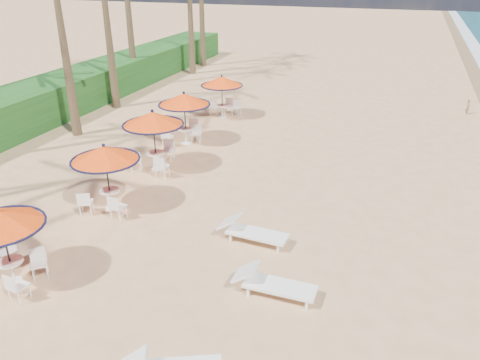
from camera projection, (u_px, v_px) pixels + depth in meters
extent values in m
plane|color=tan|center=(201.00, 324.00, 10.33)|extent=(160.00, 160.00, 0.00)
cube|color=#194716|center=(42.00, 102.00, 23.41)|extent=(3.00, 40.00, 1.80)
cylinder|color=black|center=(6.00, 247.00, 11.25)|extent=(0.04, 0.04, 2.04)
torus|color=black|center=(1.00, 226.00, 11.00)|extent=(2.05, 2.05, 0.06)
cylinder|color=white|center=(10.00, 262.00, 11.42)|extent=(0.62, 0.62, 0.04)
cylinder|color=white|center=(12.00, 271.00, 11.55)|extent=(0.07, 0.07, 0.62)
cylinder|color=black|center=(108.00, 178.00, 14.72)|extent=(0.05, 0.05, 2.15)
cone|color=#FF4E16|center=(105.00, 153.00, 14.36)|extent=(2.15, 2.15, 0.47)
torus|color=black|center=(105.00, 160.00, 14.45)|extent=(2.15, 2.15, 0.07)
sphere|color=black|center=(103.00, 145.00, 14.25)|extent=(0.11, 0.11, 0.11)
cylinder|color=white|center=(109.00, 191.00, 14.90)|extent=(0.65, 0.65, 0.04)
cylinder|color=white|center=(111.00, 199.00, 15.03)|extent=(0.07, 0.07, 0.65)
cylinder|color=black|center=(155.00, 141.00, 17.52)|extent=(0.05, 0.05, 2.29)
cone|color=#FF4E16|center=(153.00, 118.00, 17.14)|extent=(2.29, 2.29, 0.50)
torus|color=black|center=(153.00, 124.00, 17.23)|extent=(2.30, 2.30, 0.07)
sphere|color=black|center=(152.00, 111.00, 17.01)|extent=(0.12, 0.12, 0.12)
cylinder|color=white|center=(156.00, 153.00, 17.71)|extent=(0.70, 0.70, 0.04)
cylinder|color=white|center=(156.00, 161.00, 17.85)|extent=(0.08, 0.08, 0.70)
cylinder|color=black|center=(185.00, 119.00, 20.12)|extent=(0.05, 0.05, 2.23)
cone|color=#FF4E16|center=(184.00, 99.00, 19.75)|extent=(2.23, 2.23, 0.48)
torus|color=black|center=(184.00, 104.00, 19.85)|extent=(2.23, 2.23, 0.07)
sphere|color=black|center=(184.00, 93.00, 19.63)|extent=(0.12, 0.12, 0.12)
cylinder|color=white|center=(186.00, 129.00, 20.31)|extent=(0.68, 0.68, 0.04)
cylinder|color=white|center=(186.00, 136.00, 20.45)|extent=(0.08, 0.08, 0.68)
cylinder|color=black|center=(222.00, 97.00, 23.58)|extent=(0.05, 0.05, 2.11)
cone|color=#FF4E16|center=(222.00, 81.00, 23.23)|extent=(2.11, 2.11, 0.46)
torus|color=black|center=(222.00, 85.00, 23.32)|extent=(2.11, 2.11, 0.06)
sphere|color=black|center=(222.00, 76.00, 23.12)|extent=(0.11, 0.11, 0.11)
cylinder|color=white|center=(222.00, 106.00, 23.76)|extent=(0.64, 0.64, 0.04)
cylinder|color=white|center=(222.00, 111.00, 23.89)|extent=(0.07, 0.07, 0.64)
cube|color=white|center=(280.00, 287.00, 11.06)|extent=(1.73, 0.64, 0.07)
cube|color=white|center=(246.00, 271.00, 11.23)|extent=(0.58, 0.63, 0.43)
cube|color=white|center=(280.00, 292.00, 11.12)|extent=(0.06, 0.06, 0.24)
cube|color=white|center=(257.00, 234.00, 13.19)|extent=(1.78, 0.75, 0.07)
cube|color=white|center=(229.00, 221.00, 13.41)|extent=(0.62, 0.67, 0.43)
cube|color=white|center=(257.00, 239.00, 13.26)|extent=(0.06, 0.06, 0.25)
cone|color=brown|center=(65.00, 51.00, 20.05)|extent=(0.44, 0.44, 7.55)
cone|color=brown|center=(108.00, 27.00, 23.99)|extent=(0.44, 0.44, 8.40)
cone|color=brown|center=(190.00, 5.00, 31.53)|extent=(0.44, 0.44, 9.21)
imported|color=#93664B|center=(468.00, 107.00, 24.34)|extent=(0.21, 0.31, 0.84)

